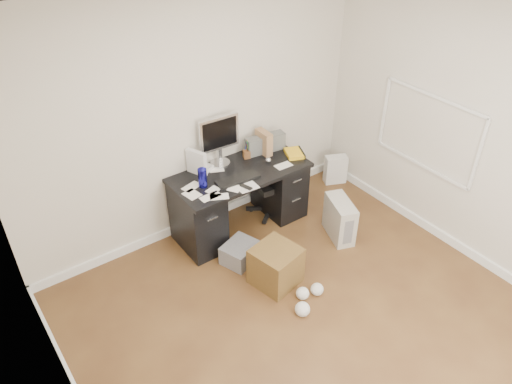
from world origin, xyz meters
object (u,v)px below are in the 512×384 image
Objects in this scene: lcd_monitor at (219,141)px; office_chair at (271,178)px; desk at (240,198)px; pc_tower at (340,219)px; keyboard at (238,179)px; wicker_basket at (276,266)px.

lcd_monitor is 0.81m from office_chair.
pc_tower is at bearing -44.85° from desk.
lcd_monitor is at bearing 150.87° from pc_tower.
pc_tower is at bearing -30.93° from keyboard.
pc_tower is at bearing 8.83° from wicker_basket.
wicker_basket is (-0.13, -1.19, -0.83)m from lcd_monitor.
wicker_basket is at bearing -116.67° from office_chair.
desk is at bearing -66.89° from lcd_monitor.
lcd_monitor is at bearing 110.15° from desk.
office_chair is (0.57, 0.16, -0.29)m from keyboard.
desk is 0.69m from lcd_monitor.
lcd_monitor reaches higher than keyboard.
office_chair is 0.91m from pc_tower.
pc_tower reaches higher than wicker_basket.
office_chair is at bearing 132.93° from pc_tower.
lcd_monitor is 1.46m from wicker_basket.
desk is 2.60× the size of lcd_monitor.
office_chair is 2.29× the size of wicker_basket.
office_chair is (0.45, 0.03, 0.07)m from desk.
lcd_monitor is at bearing 166.28° from office_chair.
office_chair is (0.54, -0.22, -0.56)m from lcd_monitor.
desk is at bearing 76.57° from wicker_basket.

